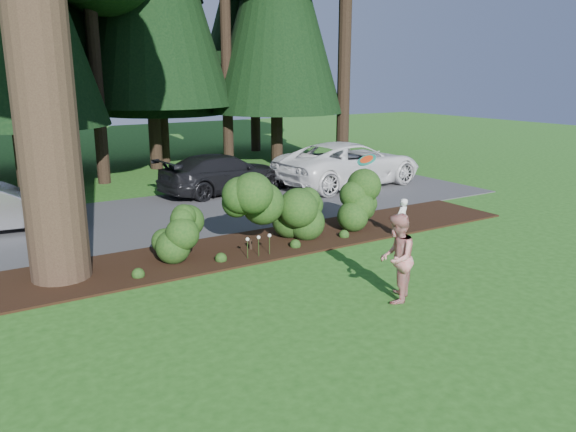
{
  "coord_description": "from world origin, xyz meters",
  "views": [
    {
      "loc": [
        -6.47,
        -8.88,
        4.32
      ],
      "look_at": [
        -0.23,
        1.18,
        1.3
      ],
      "focal_mm": 35.0,
      "sensor_mm": 36.0,
      "label": 1
    }
  ],
  "objects_px": {
    "car_white_suv": "(349,164)",
    "adult": "(397,258)",
    "car_dark_suv": "(223,173)",
    "child": "(402,219)",
    "frisbee": "(367,160)"
  },
  "relations": [
    {
      "from": "car_white_suv",
      "to": "car_dark_suv",
      "type": "distance_m",
      "value": 5.0
    },
    {
      "from": "adult",
      "to": "frisbee",
      "type": "relative_size",
      "value": 3.59
    },
    {
      "from": "car_white_suv",
      "to": "adult",
      "type": "distance_m",
      "value": 11.6
    },
    {
      "from": "car_white_suv",
      "to": "child",
      "type": "xyz_separation_m",
      "value": [
        -3.35,
        -6.6,
        -0.33
      ]
    },
    {
      "from": "adult",
      "to": "child",
      "type": "bearing_deg",
      "value": -174.37
    },
    {
      "from": "car_dark_suv",
      "to": "child",
      "type": "bearing_deg",
      "value": -177.11
    },
    {
      "from": "car_white_suv",
      "to": "child",
      "type": "relative_size",
      "value": 5.52
    },
    {
      "from": "adult",
      "to": "car_dark_suv",
      "type": "bearing_deg",
      "value": -137.89
    },
    {
      "from": "car_dark_suv",
      "to": "child",
      "type": "relative_size",
      "value": 4.43
    },
    {
      "from": "child",
      "to": "frisbee",
      "type": "xyz_separation_m",
      "value": [
        -1.17,
        0.14,
        1.66
      ]
    },
    {
      "from": "car_dark_suv",
      "to": "adult",
      "type": "height_order",
      "value": "adult"
    },
    {
      "from": "car_white_suv",
      "to": "frisbee",
      "type": "bearing_deg",
      "value": 140.8
    },
    {
      "from": "car_white_suv",
      "to": "car_dark_suv",
      "type": "height_order",
      "value": "car_white_suv"
    },
    {
      "from": "child",
      "to": "frisbee",
      "type": "relative_size",
      "value": 2.28
    },
    {
      "from": "car_dark_suv",
      "to": "adult",
      "type": "bearing_deg",
      "value": 164.24
    }
  ]
}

